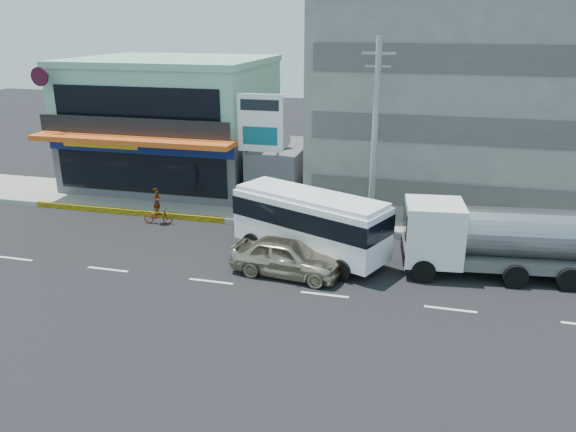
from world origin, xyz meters
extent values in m
plane|color=black|center=(0.00, 0.00, 0.00)|extent=(120.00, 120.00, 0.00)
cube|color=gray|center=(5.00, 9.50, 0.15)|extent=(70.00, 5.00, 0.30)
cube|color=#4E4F54|center=(-8.00, 14.00, 2.00)|extent=(12.00, 10.00, 4.00)
cube|color=#7EB298|center=(-8.00, 14.00, 6.00)|extent=(12.00, 10.00, 4.00)
cube|color=#D45518|center=(-8.00, 8.20, 4.15)|extent=(12.40, 1.80, 0.30)
cube|color=navy|center=(-8.00, 8.95, 3.60)|extent=(12.00, 0.12, 0.80)
cube|color=black|center=(-8.00, 8.98, 2.10)|extent=(11.00, 0.06, 2.60)
cube|color=gray|center=(10.00, 15.00, 7.00)|extent=(16.00, 12.00, 14.00)
cube|color=#4E4F54|center=(0.00, 12.00, 1.75)|extent=(3.00, 6.00, 3.50)
cylinder|color=slate|center=(0.00, 11.00, 3.58)|extent=(1.50, 1.50, 0.15)
cylinder|color=gray|center=(-1.50, 9.20, 3.25)|extent=(0.16, 0.16, 6.50)
cylinder|color=gray|center=(0.50, 9.20, 3.25)|extent=(0.16, 0.16, 6.50)
cube|color=white|center=(-0.50, 9.20, 5.30)|extent=(2.60, 0.18, 3.20)
cylinder|color=#999993|center=(6.00, 7.40, 5.00)|extent=(0.30, 0.30, 10.00)
cube|color=#999993|center=(6.00, 7.40, 9.20)|extent=(1.60, 0.12, 0.12)
cube|color=#999993|center=(6.00, 7.40, 8.60)|extent=(1.20, 0.10, 0.10)
cube|color=white|center=(3.55, 3.64, 1.71)|extent=(7.81, 5.17, 2.46)
cube|color=black|center=(3.55, 3.64, 2.19)|extent=(7.88, 5.24, 0.91)
cube|color=white|center=(3.55, 3.64, 3.05)|extent=(7.53, 4.89, 0.21)
cylinder|color=black|center=(0.73, 3.59, 0.48)|extent=(1.00, 0.66, 0.96)
cylinder|color=black|center=(1.68, 5.75, 0.48)|extent=(1.00, 0.66, 0.96)
cylinder|color=black|center=(5.43, 1.53, 0.48)|extent=(1.00, 0.66, 0.96)
cylinder|color=black|center=(6.38, 3.68, 0.48)|extent=(1.00, 0.66, 0.96)
imported|color=tan|center=(3.00, 1.50, 0.85)|extent=(5.17, 2.55, 1.69)
cube|color=white|center=(9.15, 3.43, 1.89)|extent=(2.72, 2.72, 2.66)
cube|color=#595956|center=(12.00, 3.76, 0.82)|extent=(8.39, 3.15, 0.51)
cylinder|color=gray|center=(13.02, 3.87, 2.05)|extent=(5.94, 2.78, 2.15)
cylinder|color=black|center=(8.88, 2.22, 0.51)|extent=(1.05, 0.42, 1.02)
cylinder|color=black|center=(8.61, 4.56, 0.51)|extent=(1.05, 0.42, 1.02)
cylinder|color=black|center=(12.64, 2.64, 0.51)|extent=(1.05, 0.42, 1.02)
cylinder|color=black|center=(12.38, 4.98, 0.51)|extent=(1.05, 0.42, 1.02)
cylinder|color=black|center=(14.78, 2.88, 0.51)|extent=(1.05, 0.42, 1.02)
cylinder|color=black|center=(14.51, 5.22, 0.51)|extent=(1.05, 0.42, 1.02)
imported|color=#5D1D0D|center=(-5.56, 6.15, 0.42)|extent=(1.67, 0.77, 0.84)
imported|color=#66594C|center=(-5.56, 6.15, 1.29)|extent=(0.44, 0.61, 1.54)
camera|label=1|loc=(8.68, -20.45, 10.68)|focal=35.00mm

